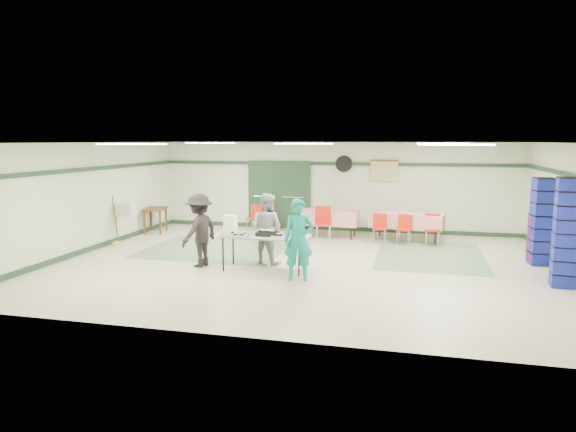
% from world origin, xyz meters
% --- Properties ---
extents(floor, '(11.00, 11.00, 0.00)m').
position_xyz_m(floor, '(0.00, 0.00, 0.00)').
color(floor, '#C2B79C').
rests_on(floor, ground).
extents(ceiling, '(11.00, 11.00, 0.00)m').
position_xyz_m(ceiling, '(0.00, 0.00, 2.70)').
color(ceiling, white).
rests_on(ceiling, wall_back).
extents(wall_back, '(11.00, 0.00, 11.00)m').
position_xyz_m(wall_back, '(0.00, 4.50, 1.35)').
color(wall_back, beige).
rests_on(wall_back, floor).
extents(wall_front, '(11.00, 0.00, 11.00)m').
position_xyz_m(wall_front, '(0.00, -4.50, 1.35)').
color(wall_front, beige).
rests_on(wall_front, floor).
extents(wall_left, '(0.00, 9.00, 9.00)m').
position_xyz_m(wall_left, '(-5.50, 0.00, 1.35)').
color(wall_left, beige).
rests_on(wall_left, floor).
extents(trim_back, '(11.00, 0.06, 0.10)m').
position_xyz_m(trim_back, '(0.00, 4.47, 2.05)').
color(trim_back, '#1F3923').
rests_on(trim_back, wall_back).
extents(baseboard_back, '(11.00, 0.06, 0.12)m').
position_xyz_m(baseboard_back, '(0.00, 4.47, 0.06)').
color(baseboard_back, '#1F3923').
rests_on(baseboard_back, floor).
extents(trim_left, '(0.06, 9.00, 0.10)m').
position_xyz_m(trim_left, '(-5.47, 0.00, 2.05)').
color(trim_left, '#1F3923').
rests_on(trim_left, wall_back).
extents(baseboard_left, '(0.06, 9.00, 0.12)m').
position_xyz_m(baseboard_left, '(-5.47, 0.00, 0.06)').
color(baseboard_left, '#1F3923').
rests_on(baseboard_left, floor).
extents(baseboard_right, '(0.06, 9.00, 0.12)m').
position_xyz_m(baseboard_right, '(5.47, 0.00, 0.06)').
color(baseboard_right, '#1F3923').
rests_on(baseboard_right, floor).
extents(green_patch_a, '(3.50, 3.00, 0.01)m').
position_xyz_m(green_patch_a, '(-2.50, 1.00, 0.00)').
color(green_patch_a, gray).
rests_on(green_patch_a, floor).
extents(green_patch_b, '(2.50, 3.50, 0.01)m').
position_xyz_m(green_patch_b, '(2.80, 1.50, 0.00)').
color(green_patch_b, gray).
rests_on(green_patch_b, floor).
extents(double_door_left, '(0.90, 0.06, 2.10)m').
position_xyz_m(double_door_left, '(-2.20, 4.44, 1.05)').
color(double_door_left, gray).
rests_on(double_door_left, floor).
extents(double_door_right, '(0.90, 0.06, 2.10)m').
position_xyz_m(double_door_right, '(-1.25, 4.44, 1.05)').
color(double_door_right, gray).
rests_on(double_door_right, floor).
extents(door_frame, '(2.00, 0.03, 2.15)m').
position_xyz_m(door_frame, '(-1.73, 4.42, 1.05)').
color(door_frame, '#1F3923').
rests_on(door_frame, floor).
extents(wall_fan, '(0.50, 0.10, 0.50)m').
position_xyz_m(wall_fan, '(0.30, 4.44, 2.05)').
color(wall_fan, black).
rests_on(wall_fan, wall_back).
extents(scroll_banner, '(0.80, 0.02, 0.60)m').
position_xyz_m(scroll_banner, '(1.50, 4.44, 1.85)').
color(scroll_banner, '#D7C386').
rests_on(scroll_banner, wall_back).
extents(serving_table, '(1.91, 0.78, 0.76)m').
position_xyz_m(serving_table, '(-0.68, -0.78, 0.72)').
color(serving_table, '#ADAEA9').
rests_on(serving_table, floor).
extents(sheet_tray_right, '(0.53, 0.41, 0.02)m').
position_xyz_m(sheet_tray_right, '(-0.21, -0.84, 0.77)').
color(sheet_tray_right, silver).
rests_on(sheet_tray_right, serving_table).
extents(sheet_tray_mid, '(0.55, 0.42, 0.02)m').
position_xyz_m(sheet_tray_mid, '(-0.75, -0.63, 0.77)').
color(sheet_tray_mid, silver).
rests_on(sheet_tray_mid, serving_table).
extents(sheet_tray_left, '(0.62, 0.47, 0.02)m').
position_xyz_m(sheet_tray_left, '(-1.23, -0.95, 0.77)').
color(sheet_tray_left, silver).
rests_on(sheet_tray_left, serving_table).
extents(baking_pan, '(0.46, 0.29, 0.08)m').
position_xyz_m(baking_pan, '(-0.59, -0.84, 0.80)').
color(baking_pan, black).
rests_on(baking_pan, serving_table).
extents(foam_box_stack, '(0.25, 0.23, 0.39)m').
position_xyz_m(foam_box_stack, '(-1.46, -0.75, 0.96)').
color(foam_box_stack, white).
rests_on(foam_box_stack, serving_table).
extents(volunteer_teal, '(0.65, 0.49, 1.62)m').
position_xyz_m(volunteer_teal, '(0.19, -1.37, 0.81)').
color(volunteer_teal, '#138779').
rests_on(volunteer_teal, floor).
extents(volunteer_grey, '(0.93, 0.83, 1.59)m').
position_xyz_m(volunteer_grey, '(-0.81, -0.16, 0.80)').
color(volunteer_grey, '#939398').
rests_on(volunteer_grey, floor).
extents(volunteer_dark, '(0.86, 1.16, 1.60)m').
position_xyz_m(volunteer_dark, '(-2.17, -0.77, 0.80)').
color(volunteer_dark, black).
rests_on(volunteer_dark, floor).
extents(dining_table_a, '(2.08, 1.18, 0.77)m').
position_xyz_m(dining_table_a, '(2.21, 3.37, 0.57)').
color(dining_table_a, red).
rests_on(dining_table_a, floor).
extents(dining_table_b, '(1.76, 0.86, 0.77)m').
position_xyz_m(dining_table_b, '(0.01, 3.37, 0.57)').
color(dining_table_b, red).
rests_on(dining_table_b, floor).
extents(chair_a, '(0.43, 0.43, 0.79)m').
position_xyz_m(chair_a, '(2.17, 2.80, 0.48)').
color(chair_a, red).
rests_on(chair_a, floor).
extents(chair_b, '(0.38, 0.39, 0.79)m').
position_xyz_m(chair_b, '(1.51, 2.80, 0.48)').
color(chair_b, red).
rests_on(chair_b, floor).
extents(chair_c, '(0.40, 0.40, 0.84)m').
position_xyz_m(chair_c, '(2.88, 2.80, 0.51)').
color(chair_c, red).
rests_on(chair_c, floor).
extents(chair_d, '(0.53, 0.53, 0.94)m').
position_xyz_m(chair_d, '(-0.04, 2.81, 0.58)').
color(chair_d, red).
rests_on(chair_d, floor).
extents(chair_loose_a, '(0.54, 0.54, 0.85)m').
position_xyz_m(chair_loose_a, '(-1.91, 3.84, 0.52)').
color(chair_loose_a, red).
rests_on(chair_loose_a, floor).
extents(chair_loose_b, '(0.46, 0.46, 0.81)m').
position_xyz_m(chair_loose_b, '(-2.27, 3.65, 0.49)').
color(chair_loose_b, red).
rests_on(chair_loose_b, floor).
extents(crate_stack_blue_a, '(0.47, 0.47, 1.94)m').
position_xyz_m(crate_stack_blue_a, '(5.15, 1.16, 0.97)').
color(crate_stack_blue_a, navy).
rests_on(crate_stack_blue_a, floor).
extents(crate_stack_red, '(0.44, 0.44, 1.11)m').
position_xyz_m(crate_stack_red, '(5.15, 1.35, 0.56)').
color(crate_stack_red, maroon).
rests_on(crate_stack_red, floor).
extents(crate_stack_blue_b, '(0.43, 0.43, 2.08)m').
position_xyz_m(crate_stack_blue_b, '(5.15, -0.66, 1.04)').
color(crate_stack_blue_b, navy).
rests_on(crate_stack_blue_b, floor).
extents(printer_table, '(0.78, 1.02, 0.74)m').
position_xyz_m(printer_table, '(-5.15, 2.80, 0.64)').
color(printer_table, brown).
rests_on(printer_table, floor).
extents(office_printer, '(0.45, 0.40, 0.35)m').
position_xyz_m(office_printer, '(-5.15, 1.23, 0.92)').
color(office_printer, '#B5B4B0').
rests_on(office_printer, printer_table).
extents(broom, '(0.04, 0.21, 1.29)m').
position_xyz_m(broom, '(-5.23, 0.80, 0.68)').
color(broom, brown).
rests_on(broom, floor).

